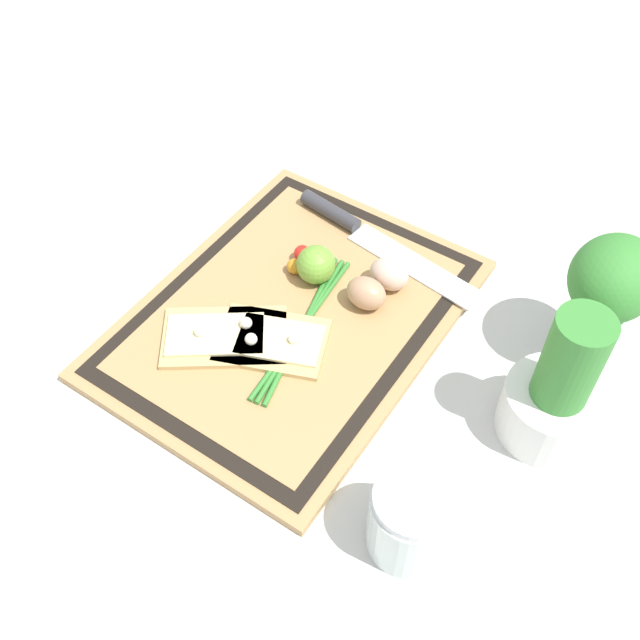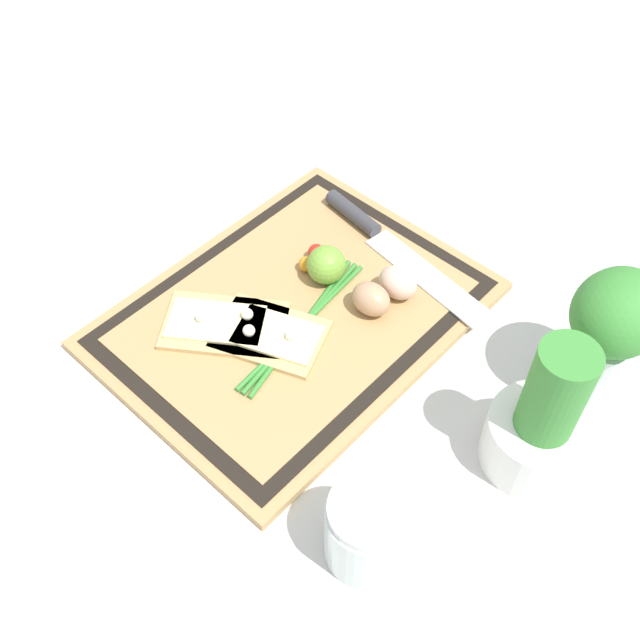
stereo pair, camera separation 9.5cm
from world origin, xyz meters
TOP-DOWN VIEW (x-y plane):
  - ground_plane at (0.00, 0.00)m, footprint 6.00×6.00m
  - cutting_board at (0.00, 0.00)m, footprint 0.48×0.37m
  - pizza_slice_near at (0.08, -0.05)m, footprint 0.17×0.18m
  - pizza_slice_far at (0.05, 0.01)m, footprint 0.14×0.16m
  - knife at (-0.18, -0.01)m, footprint 0.07×0.31m
  - egg_brown at (-0.07, 0.07)m, footprint 0.04×0.05m
  - egg_pink at (-0.11, 0.08)m, footprint 0.04×0.05m
  - lime at (-0.07, -0.01)m, footprint 0.05×0.05m
  - cherry_tomato_red at (-0.09, -0.04)m, footprint 0.02×0.02m
  - cherry_tomato_yellow at (-0.06, -0.04)m, footprint 0.02×0.02m
  - scallion_bunch at (0.01, 0.03)m, footprint 0.26×0.07m
  - herb_pot at (-0.03, 0.34)m, footprint 0.12×0.12m
  - sauce_jar at (0.18, 0.28)m, footprint 0.09×0.09m
  - herb_glass at (-0.17, 0.34)m, footprint 0.12×0.10m

SIDE VIEW (x-z plane):
  - ground_plane at x=0.00m, z-range 0.00..0.00m
  - cutting_board at x=0.00m, z-range 0.00..0.02m
  - scallion_bunch at x=0.01m, z-range 0.02..0.02m
  - pizza_slice_near at x=0.08m, z-range 0.01..0.03m
  - pizza_slice_far at x=0.05m, z-range 0.01..0.03m
  - knife at x=-0.18m, z-range 0.01..0.04m
  - cherry_tomato_yellow at x=-0.06m, z-range 0.02..0.04m
  - cherry_tomato_red at x=-0.09m, z-range 0.02..0.04m
  - egg_brown at x=-0.07m, z-range 0.02..0.06m
  - egg_pink at x=-0.11m, z-range 0.02..0.06m
  - sauce_jar at x=0.18m, z-range -0.01..0.09m
  - lime at x=-0.07m, z-range 0.02..0.07m
  - herb_pot at x=-0.03m, z-range -0.03..0.17m
  - herb_glass at x=-0.17m, z-range 0.02..0.20m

